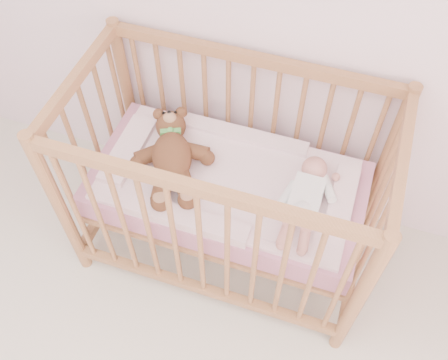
% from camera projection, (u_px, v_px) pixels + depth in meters
% --- Properties ---
extents(crib, '(1.36, 0.76, 1.00)m').
position_uv_depth(crib, '(228.00, 187.00, 2.25)').
color(crib, '#B87C4E').
rests_on(crib, floor).
extents(mattress, '(1.22, 0.62, 0.13)m').
position_uv_depth(mattress, '(227.00, 189.00, 2.27)').
color(mattress, '#CD809C').
rests_on(mattress, crib).
extents(blanket, '(1.10, 0.58, 0.06)m').
position_uv_depth(blanket, '(228.00, 179.00, 2.21)').
color(blanket, '#F5A9B5').
rests_on(blanket, mattress).
extents(baby, '(0.24, 0.50, 0.12)m').
position_uv_depth(baby, '(307.00, 194.00, 2.07)').
color(baby, white).
rests_on(baby, blanket).
extents(teddy_bear, '(0.58, 0.66, 0.15)m').
position_uv_depth(teddy_bear, '(172.00, 157.00, 2.17)').
color(teddy_bear, brown).
rests_on(teddy_bear, blanket).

